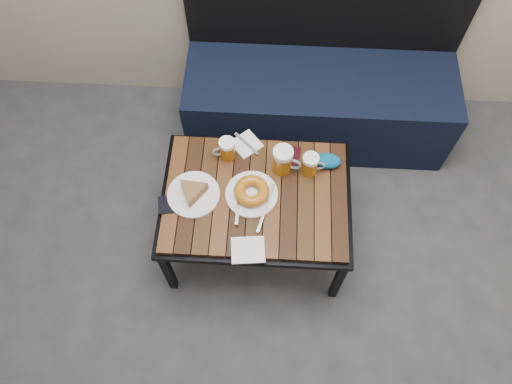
# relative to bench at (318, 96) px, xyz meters

# --- Properties ---
(room_shell) EXTENTS (4.00, 4.00, 4.00)m
(room_shell) POSITION_rel_bench_xyz_m (-0.17, -1.26, 1.48)
(room_shell) COLOR gray
(room_shell) RESTS_ON ground
(bench) EXTENTS (1.40, 0.50, 0.95)m
(bench) POSITION_rel_bench_xyz_m (0.00, 0.00, 0.00)
(bench) COLOR black
(bench) RESTS_ON ground
(cafe_table) EXTENTS (0.84, 0.62, 0.47)m
(cafe_table) POSITION_rel_bench_xyz_m (-0.30, -0.73, 0.16)
(cafe_table) COLOR black
(cafe_table) RESTS_ON ground
(beer_mug_left) EXTENTS (0.11, 0.08, 0.12)m
(beer_mug_left) POSITION_rel_bench_xyz_m (-0.44, -0.53, 0.26)
(beer_mug_left) COLOR #97530C
(beer_mug_left) RESTS_ON cafe_table
(beer_mug_centre) EXTENTS (0.13, 0.10, 0.14)m
(beer_mug_centre) POSITION_rel_bench_xyz_m (-0.19, -0.59, 0.27)
(beer_mug_centre) COLOR #97530C
(beer_mug_centre) RESTS_ON cafe_table
(beer_mug_right) EXTENTS (0.11, 0.07, 0.12)m
(beer_mug_right) POSITION_rel_bench_xyz_m (-0.07, -0.59, 0.26)
(beer_mug_right) COLOR #97530C
(beer_mug_right) RESTS_ON cafe_table
(plate_pie) EXTENTS (0.23, 0.23, 0.06)m
(plate_pie) POSITION_rel_bench_xyz_m (-0.57, -0.74, 0.22)
(plate_pie) COLOR white
(plate_pie) RESTS_ON cafe_table
(plate_bagel) EXTENTS (0.23, 0.30, 0.06)m
(plate_bagel) POSITION_rel_bench_xyz_m (-0.32, -0.73, 0.23)
(plate_bagel) COLOR white
(plate_bagel) RESTS_ON cafe_table
(napkin_left) EXTENTS (0.17, 0.17, 0.01)m
(napkin_left) POSITION_rel_bench_xyz_m (-0.36, -0.47, 0.20)
(napkin_left) COLOR white
(napkin_left) RESTS_ON cafe_table
(napkin_right) EXTENTS (0.15, 0.13, 0.01)m
(napkin_right) POSITION_rel_bench_xyz_m (-0.32, -0.99, 0.20)
(napkin_right) COLOR white
(napkin_right) RESTS_ON cafe_table
(passport_navy) EXTENTS (0.13, 0.11, 0.01)m
(passport_navy) POSITION_rel_bench_xyz_m (-0.66, -0.79, 0.20)
(passport_navy) COLOR black
(passport_navy) RESTS_ON cafe_table
(passport_burgundy) EXTENTS (0.10, 0.13, 0.01)m
(passport_burgundy) POSITION_rel_bench_xyz_m (-0.15, -0.52, 0.20)
(passport_burgundy) COLOR black
(passport_burgundy) RESTS_ON cafe_table
(knit_pouch) EXTENTS (0.12, 0.08, 0.05)m
(knit_pouch) POSITION_rel_bench_xyz_m (0.01, -0.55, 0.23)
(knit_pouch) COLOR navy
(knit_pouch) RESTS_ON cafe_table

